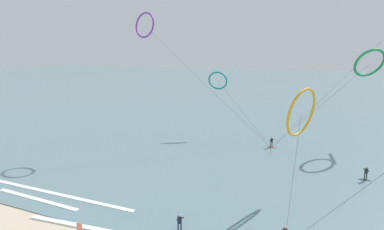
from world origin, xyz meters
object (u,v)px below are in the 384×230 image
(surfer_cobalt, at_px, (180,224))
(kite_emerald, at_px, (369,63))
(surfer_crimson, at_px, (271,143))
(kite_teal, at_px, (218,80))
(kite_violet, at_px, (145,25))
(kite_amber, at_px, (301,112))
(surfer_charcoal, at_px, (366,174))

(surfer_cobalt, bearing_deg, kite_emerald, 9.98)
(surfer_crimson, bearing_deg, kite_teal, 107.94)
(kite_violet, relative_size, kite_emerald, 1.35)
(surfer_crimson, distance_m, kite_amber, 17.37)
(kite_teal, height_order, kite_amber, kite_amber)
(surfer_crimson, height_order, surfer_charcoal, same)
(kite_emerald, bearing_deg, surfer_crimson, -1.57)
(kite_emerald, bearing_deg, surfer_cobalt, 33.47)
(kite_amber, bearing_deg, surfer_charcoal, 157.27)
(surfer_crimson, distance_m, surfer_cobalt, 26.04)
(surfer_crimson, relative_size, kite_amber, 0.14)
(kite_violet, bearing_deg, kite_teal, 63.43)
(surfer_crimson, bearing_deg, surfer_charcoal, -80.57)
(kite_violet, relative_size, kite_amber, 1.76)
(surfer_cobalt, xyz_separation_m, kite_violet, (-15.07, 20.77, 17.88))
(surfer_crimson, height_order, kite_emerald, kite_emerald)
(surfer_cobalt, distance_m, kite_teal, 32.52)
(surfer_charcoal, relative_size, kite_violet, 0.08)
(surfer_crimson, bearing_deg, surfer_cobalt, -145.90)
(surfer_charcoal, relative_size, kite_emerald, 0.11)
(surfer_cobalt, relative_size, kite_emerald, 0.11)
(surfer_crimson, bearing_deg, kite_emerald, -19.64)
(surfer_cobalt, relative_size, surfer_charcoal, 1.00)
(surfer_charcoal, distance_m, kite_emerald, 19.15)
(surfer_crimson, height_order, kite_amber, kite_amber)
(kite_violet, bearing_deg, kite_amber, -7.39)
(surfer_cobalt, bearing_deg, kite_amber, -0.09)
(kite_emerald, bearing_deg, kite_amber, 39.61)
(surfer_crimson, xyz_separation_m, surfer_charcoal, (12.00, -8.00, 0.00))
(kite_teal, xyz_separation_m, kite_amber, (14.97, -19.55, -0.68))
(kite_violet, bearing_deg, surfer_charcoal, 9.27)
(kite_amber, bearing_deg, surfer_crimson, -137.14)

